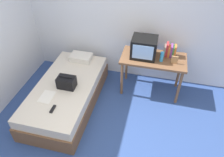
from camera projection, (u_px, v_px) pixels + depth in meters
ground_plane at (101, 149)px, 3.31m from camera, size 8.00×8.00×0.00m
wall_back at (128, 16)px, 3.97m from camera, size 5.20×0.10×2.60m
bed at (67, 94)px, 3.91m from camera, size 1.00×2.00×0.47m
desk at (153, 62)px, 3.91m from camera, size 1.16×0.60×0.77m
tv at (144, 47)px, 3.78m from camera, size 0.44×0.39×0.36m
water_bottle at (162, 57)px, 3.71m from camera, size 0.06×0.06×0.18m
book_row at (170, 51)px, 3.83m from camera, size 0.22×0.15×0.25m
picture_frame at (175, 60)px, 3.67m from camera, size 0.11×0.02×0.14m
pillow at (81, 57)px, 4.30m from camera, size 0.42×0.29×0.11m
handbag at (67, 82)px, 3.64m from camera, size 0.30×0.20×0.23m
magazine at (47, 97)px, 3.51m from camera, size 0.21×0.29×0.01m
remote_dark at (53, 109)px, 3.29m from camera, size 0.04×0.16×0.02m
remote_silver at (60, 77)px, 3.88m from camera, size 0.04×0.14×0.02m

